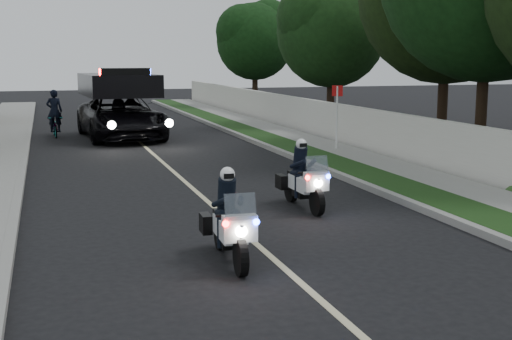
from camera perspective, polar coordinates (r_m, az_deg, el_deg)
The scene contains 17 objects.
ground at distance 10.49m, azimuth 2.60°, elevation -8.46°, with size 120.00×120.00×0.00m, color black.
curb_right at distance 21.02m, azimuth 3.86°, elevation 0.83°, with size 0.20×60.00×0.15m, color gray.
grass_verge at distance 21.28m, azimuth 5.62°, elevation 0.92°, with size 1.20×60.00×0.16m, color #193814.
sidewalk_right at distance 21.81m, azimuth 8.77°, elevation 1.06°, with size 1.40×60.00×0.16m, color gray.
property_wall at distance 22.18m, azimuth 11.14°, elevation 2.88°, with size 0.22×60.00×1.50m, color beige.
curb_left at distance 19.64m, azimuth -19.06°, elevation -0.29°, with size 0.20×60.00×0.15m, color gray.
lane_marking at distance 19.94m, azimuth -7.20°, elevation 0.09°, with size 0.12×50.00×0.01m, color #BFB78C.
police_moto_left at distance 10.95m, azimuth -2.22°, elevation -7.67°, with size 0.62×1.78×1.52m, color silver, non-canonical shape.
police_moto_right at distance 14.72m, azimuth 3.96°, elevation -3.21°, with size 0.62×1.77×1.51m, color silver, non-canonical shape.
police_suv at distance 27.76m, azimuth -11.20°, elevation 2.62°, with size 2.87×6.20×3.01m, color black.
bicycle at distance 28.95m, azimuth -16.48°, elevation 2.68°, with size 0.56×1.60×0.84m, color black.
cyclist at distance 28.95m, azimuth -16.48°, elevation 2.68°, with size 0.62×0.41×1.73m, color black.
sign_post at distance 23.28m, azimuth 6.75°, elevation 1.44°, with size 0.37×0.37×2.36m, color #B71A0D, non-canonical shape.
tree_right_b at distance 22.99m, azimuth 18.19°, elevation 0.93°, with size 6.74×6.74×11.23m, color #143A13, non-canonical shape.
tree_right_c at distance 25.54m, azimuth 15.23°, elevation 1.88°, with size 6.30×6.30×10.50m, color black, non-canonical shape.
tree_right_d at distance 32.15m, azimuth 6.23°, elevation 3.66°, with size 5.07×5.07×8.45m, color #173913, non-canonical shape.
tree_right_e at distance 44.00m, azimuth -0.09°, elevation 5.27°, with size 4.89×4.89×8.16m, color #113410, non-canonical shape.
Camera 1 is at (-3.41, -9.38, 3.23)m, focal length 47.63 mm.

